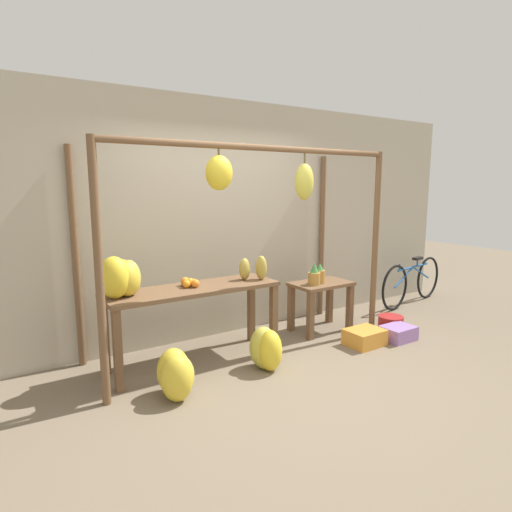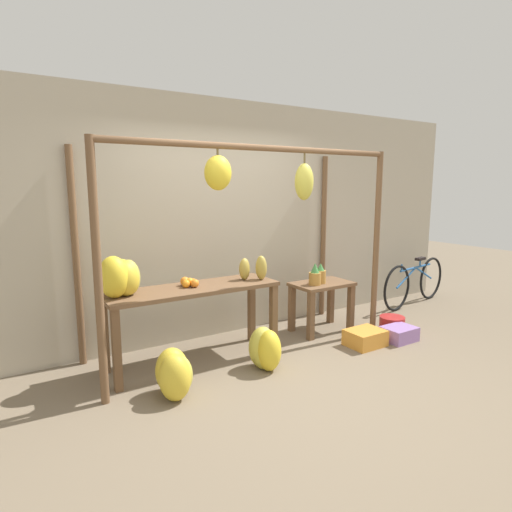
{
  "view_description": "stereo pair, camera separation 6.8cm",
  "coord_description": "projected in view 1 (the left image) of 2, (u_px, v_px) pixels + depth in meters",
  "views": [
    {
      "loc": [
        -2.38,
        -2.93,
        1.81
      ],
      "look_at": [
        0.14,
        0.92,
        1.05
      ],
      "focal_mm": 30.0,
      "sensor_mm": 36.0,
      "label": 1
    },
    {
      "loc": [
        -2.32,
        -2.97,
        1.81
      ],
      "look_at": [
        0.14,
        0.92,
        1.05
      ],
      "focal_mm": 30.0,
      "sensor_mm": 36.0,
      "label": 2
    }
  ],
  "objects": [
    {
      "name": "ground_plane",
      "position": [
        297.0,
        381.0,
        4.0
      ],
      "size": [
        20.0,
        20.0,
        0.0
      ],
      "primitive_type": "plane",
      "color": "#756651"
    },
    {
      "name": "shop_wall_back",
      "position": [
        216.0,
        220.0,
        5.08
      ],
      "size": [
        8.0,
        0.08,
        2.8
      ],
      "color": "#B2A893",
      "rests_on": "ground_plane"
    },
    {
      "name": "stall_awning",
      "position": [
        250.0,
        213.0,
        4.38
      ],
      "size": [
        3.28,
        1.1,
        2.19
      ],
      "color": "brown",
      "rests_on": "ground_plane"
    },
    {
      "name": "display_table_main",
      "position": [
        194.0,
        300.0,
        4.32
      ],
      "size": [
        1.77,
        0.55,
        0.8
      ],
      "color": "brown",
      "rests_on": "ground_plane"
    },
    {
      "name": "display_table_side",
      "position": [
        321.0,
        295.0,
        5.33
      ],
      "size": [
        0.74,
        0.47,
        0.62
      ],
      "color": "brown",
      "rests_on": "ground_plane"
    },
    {
      "name": "banana_pile_on_table",
      "position": [
        122.0,
        278.0,
        3.91
      ],
      "size": [
        0.47,
        0.46,
        0.39
      ],
      "color": "gold",
      "rests_on": "display_table_main"
    },
    {
      "name": "orange_pile",
      "position": [
        189.0,
        282.0,
        4.32
      ],
      "size": [
        0.18,
        0.23,
        0.09
      ],
      "color": "orange",
      "rests_on": "display_table_main"
    },
    {
      "name": "pineapple_cluster",
      "position": [
        317.0,
        275.0,
        5.2
      ],
      "size": [
        0.25,
        0.17,
        0.27
      ],
      "color": "#B27F38",
      "rests_on": "display_table_side"
    },
    {
      "name": "banana_pile_ground_left",
      "position": [
        176.0,
        375.0,
        3.68
      ],
      "size": [
        0.42,
        0.48,
        0.42
      ],
      "color": "gold",
      "rests_on": "ground_plane"
    },
    {
      "name": "banana_pile_ground_right",
      "position": [
        266.0,
        349.0,
        4.24
      ],
      "size": [
        0.34,
        0.43,
        0.42
      ],
      "color": "#9EB247",
      "rests_on": "ground_plane"
    },
    {
      "name": "fruit_crate_white",
      "position": [
        365.0,
        337.0,
        4.89
      ],
      "size": [
        0.42,
        0.33,
        0.18
      ],
      "color": "orange",
      "rests_on": "ground_plane"
    },
    {
      "name": "blue_bucket",
      "position": [
        391.0,
        323.0,
        5.39
      ],
      "size": [
        0.31,
        0.31,
        0.18
      ],
      "color": "#AD2323",
      "rests_on": "ground_plane"
    },
    {
      "name": "parked_bicycle",
      "position": [
        412.0,
        281.0,
        6.55
      ],
      "size": [
        1.68,
        0.31,
        0.72
      ],
      "color": "black",
      "rests_on": "ground_plane"
    },
    {
      "name": "papaya_pile",
      "position": [
        253.0,
        268.0,
        4.62
      ],
      "size": [
        0.31,
        0.25,
        0.26
      ],
      "color": "#B2993D",
      "rests_on": "display_table_main"
    },
    {
      "name": "fruit_crate_purple",
      "position": [
        398.0,
        333.0,
        5.05
      ],
      "size": [
        0.37,
        0.3,
        0.17
      ],
      "color": "#9970B7",
      "rests_on": "ground_plane"
    }
  ]
}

